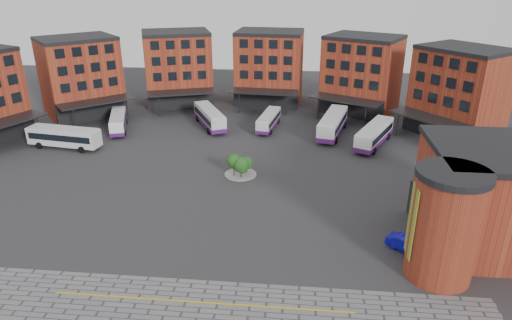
# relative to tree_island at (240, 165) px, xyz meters

# --- Properties ---
(ground) EXTENTS (160.00, 160.00, 0.00)m
(ground) POSITION_rel_tree_island_xyz_m (-2.05, -11.47, -1.74)
(ground) COLOR #28282B
(ground) RESTS_ON ground
(yellow_line) EXTENTS (26.00, 0.15, 0.02)m
(yellow_line) POSITION_rel_tree_island_xyz_m (-0.05, -25.47, -1.71)
(yellow_line) COLOR gold
(yellow_line) RESTS_ON paving_zone
(main_building) EXTENTS (94.14, 42.48, 14.60)m
(main_building) POSITION_rel_tree_island_xyz_m (-6.82, 26.78, 5.48)
(main_building) COLOR maroon
(main_building) RESTS_ON ground
(east_building) EXTENTS (17.40, 15.40, 10.60)m
(east_building) POSITION_rel_tree_island_xyz_m (26.66, -14.52, 3.55)
(east_building) COLOR maroon
(east_building) RESTS_ON ground
(tree_island) EXTENTS (4.40, 4.40, 3.25)m
(tree_island) POSITION_rel_tree_island_xyz_m (0.00, 0.00, 0.00)
(tree_island) COLOR gray
(tree_island) RESTS_ON ground
(bus_a) EXTENTS (11.95, 4.29, 3.31)m
(bus_a) POSITION_rel_tree_island_xyz_m (-28.85, 7.80, 0.22)
(bus_a) COLOR silver
(bus_a) RESTS_ON ground
(bus_b) EXTENTS (5.46, 10.50, 2.89)m
(bus_b) POSITION_rel_tree_island_xyz_m (-23.58, 16.83, -0.17)
(bus_b) COLOR white
(bus_b) RESTS_ON ground
(bus_c) EXTENTS (7.68, 11.56, 3.27)m
(bus_c) POSITION_rel_tree_island_xyz_m (-8.10, 20.17, 0.03)
(bus_c) COLOR silver
(bus_c) RESTS_ON ground
(bus_d) EXTENTS (3.81, 9.98, 2.74)m
(bus_d) POSITION_rel_tree_island_xyz_m (2.41, 20.27, -0.26)
(bus_d) COLOR silver
(bus_d) RESTS_ON ground
(bus_e) EXTENTS (5.87, 12.98, 3.57)m
(bus_e) POSITION_rel_tree_island_xyz_m (13.38, 18.05, 0.19)
(bus_e) COLOR silver
(bus_e) RESTS_ON ground
(bus_f) EXTENTS (7.54, 11.91, 3.35)m
(bus_f) POSITION_rel_tree_island_xyz_m (19.70, 13.75, 0.07)
(bus_f) COLOR white
(bus_f) RESTS_ON ground
(blue_car) EXTENTS (4.61, 4.09, 1.52)m
(blue_car) POSITION_rel_tree_island_xyz_m (19.17, -15.98, -0.99)
(blue_car) COLOR #0F0DB0
(blue_car) RESTS_ON ground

